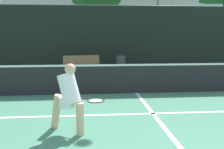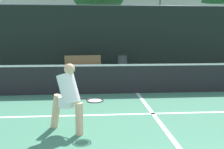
{
  "view_description": "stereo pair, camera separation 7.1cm",
  "coord_description": "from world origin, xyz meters",
  "px_view_note": "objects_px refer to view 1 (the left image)",
  "views": [
    {
      "loc": [
        -1.54,
        -1.94,
        1.94
      ],
      "look_at": [
        -0.98,
        4.19,
        0.95
      ],
      "focal_mm": 42.0,
      "sensor_mm": 36.0,
      "label": 1
    },
    {
      "loc": [
        -1.47,
        -1.95,
        1.94
      ],
      "look_at": [
        -0.98,
        4.19,
        0.95
      ],
      "focal_mm": 42.0,
      "sensor_mm": 36.0,
      "label": 2
    }
  ],
  "objects_px": {
    "player_practicing": "(69,96)",
    "trash_bin": "(121,63)",
    "courtside_bench": "(82,64)",
    "parked_car": "(130,55)"
  },
  "relations": [
    {
      "from": "courtside_bench",
      "to": "trash_bin",
      "type": "relative_size",
      "value": 1.97
    },
    {
      "from": "player_practicing",
      "to": "trash_bin",
      "type": "xyz_separation_m",
      "value": [
        1.96,
        7.65,
        -0.28
      ]
    },
    {
      "from": "player_practicing",
      "to": "parked_car",
      "type": "distance_m",
      "value": 11.05
    },
    {
      "from": "parked_car",
      "to": "courtside_bench",
      "type": "bearing_deg",
      "value": -131.5
    },
    {
      "from": "trash_bin",
      "to": "courtside_bench",
      "type": "bearing_deg",
      "value": -174.47
    },
    {
      "from": "courtside_bench",
      "to": "parked_car",
      "type": "height_order",
      "value": "parked_car"
    },
    {
      "from": "courtside_bench",
      "to": "parked_car",
      "type": "xyz_separation_m",
      "value": [
        2.83,
        3.2,
        0.14
      ]
    },
    {
      "from": "parked_car",
      "to": "player_practicing",
      "type": "bearing_deg",
      "value": -105.14
    },
    {
      "from": "player_practicing",
      "to": "trash_bin",
      "type": "bearing_deg",
      "value": 113.37
    },
    {
      "from": "courtside_bench",
      "to": "parked_car",
      "type": "distance_m",
      "value": 4.28
    }
  ]
}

